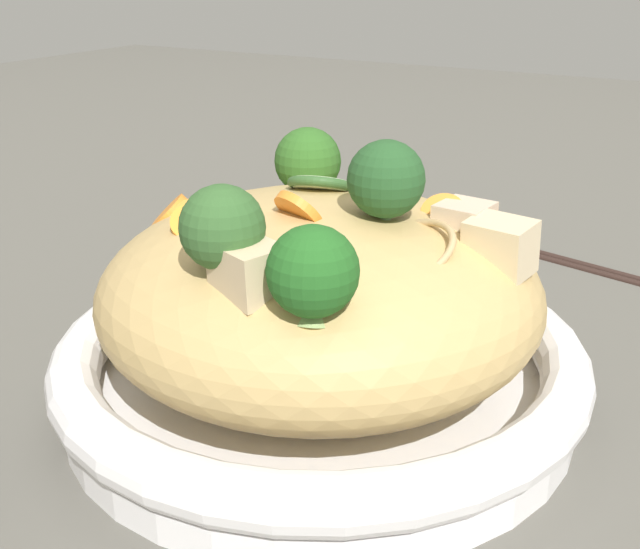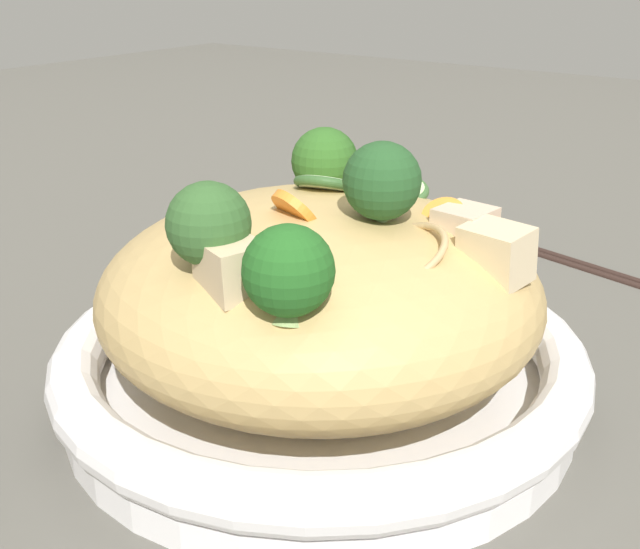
% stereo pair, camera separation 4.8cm
% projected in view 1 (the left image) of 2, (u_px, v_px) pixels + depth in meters
% --- Properties ---
extents(ground_plane, '(3.00, 3.00, 0.00)m').
position_uv_depth(ground_plane, '(320.00, 400.00, 0.51)').
color(ground_plane, '#59564E').
extents(serving_bowl, '(0.32, 0.32, 0.05)m').
position_uv_depth(serving_bowl, '(320.00, 365.00, 0.50)').
color(serving_bowl, white).
rests_on(serving_bowl, ground_plane).
extents(noodle_heap, '(0.26, 0.26, 0.11)m').
position_uv_depth(noodle_heap, '(320.00, 292.00, 0.48)').
color(noodle_heap, tan).
rests_on(noodle_heap, serving_bowl).
extents(broccoli_florets, '(0.17, 0.24, 0.08)m').
position_uv_depth(broccoli_florets, '(308.00, 192.00, 0.47)').
color(broccoli_florets, '#A2BB70').
rests_on(broccoli_florets, serving_bowl).
extents(carrot_coins, '(0.23, 0.12, 0.05)m').
position_uv_depth(carrot_coins, '(306.00, 218.00, 0.47)').
color(carrot_coins, orange).
rests_on(carrot_coins, serving_bowl).
extents(zucchini_slices, '(0.08, 0.09, 0.03)m').
position_uv_depth(zucchini_slices, '(348.00, 186.00, 0.50)').
color(zucchini_slices, '#BFDE96').
rests_on(zucchini_slices, serving_bowl).
extents(chicken_chunks, '(0.13, 0.16, 0.04)m').
position_uv_depth(chicken_chunks, '(405.00, 248.00, 0.42)').
color(chicken_chunks, beige).
rests_on(chicken_chunks, serving_bowl).
extents(chopsticks_pair, '(0.22, 0.07, 0.01)m').
position_uv_depth(chopsticks_pair, '(585.00, 264.00, 0.72)').
color(chopsticks_pair, black).
rests_on(chopsticks_pair, ground_plane).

